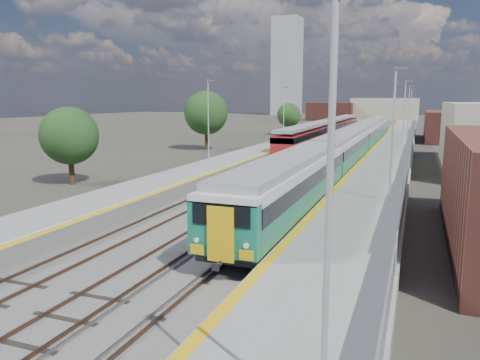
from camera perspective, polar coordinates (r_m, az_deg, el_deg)
The scene contains 11 objects.
ground at distance 56.50m, azimuth 12.57°, elevation 2.73°, with size 320.00×320.00×0.00m, color #47443A.
ballast_bed at distance 59.29m, azimuth 10.77°, elevation 3.15°, with size 10.50×155.00×0.06m, color #565451.
tracks at distance 60.83m, azimuth 11.61°, elevation 3.36°, with size 8.96×160.00×0.17m.
platform_right at distance 58.41m, azimuth 18.08°, elevation 3.24°, with size 4.70×155.00×8.52m.
platform_left at distance 60.76m, azimuth 4.45°, elevation 3.92°, with size 4.30×155.00×8.52m.
buildings at distance 146.51m, azimuth 10.71°, elevation 11.24°, with size 72.00×185.50×40.00m.
green_train at distance 54.51m, azimuth 13.98°, elevation 4.72°, with size 2.80×77.97×3.08m.
red_train at distance 76.20m, azimuth 10.63°, elevation 6.09°, with size 2.66×53.94×3.35m.
tree_a at distance 39.53m, azimuth -20.08°, elevation 5.09°, with size 4.58×4.58×6.21m.
tree_b at distance 62.79m, azimuth -4.17°, elevation 8.17°, with size 5.81×5.81×7.87m.
tree_c at distance 88.47m, azimuth 5.98°, elevation 7.87°, with size 4.44×4.44×6.01m.
Camera 1 is at (7.88, -5.53, 6.80)m, focal length 35.00 mm.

